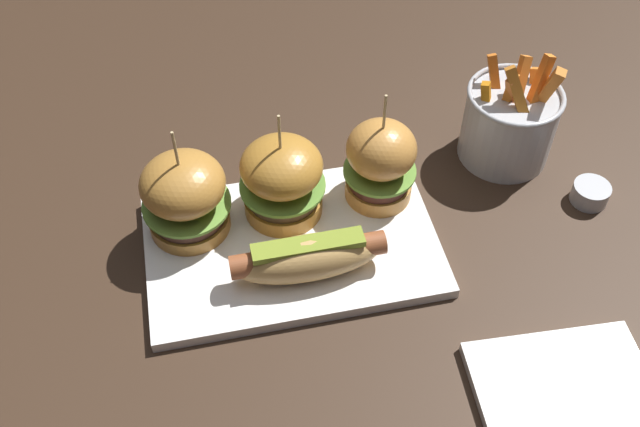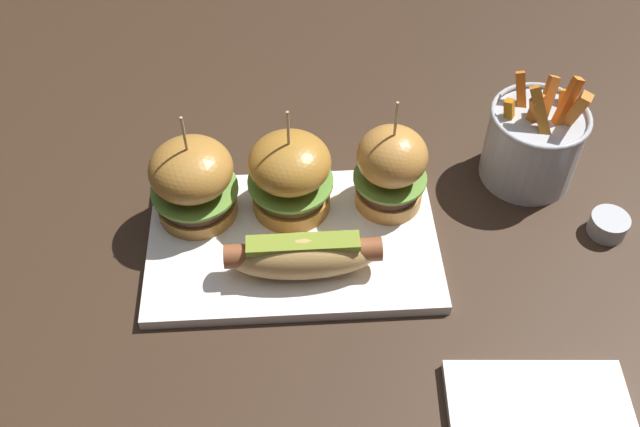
{
  "view_description": "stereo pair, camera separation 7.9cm",
  "coord_description": "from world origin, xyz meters",
  "px_view_note": "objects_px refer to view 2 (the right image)",
  "views": [
    {
      "loc": [
        -0.08,
        -0.51,
        0.65
      ],
      "look_at": [
        0.03,
        0.0,
        0.05
      ],
      "focal_mm": 40.99,
      "sensor_mm": 36.0,
      "label": 1
    },
    {
      "loc": [
        0.0,
        -0.52,
        0.65
      ],
      "look_at": [
        0.03,
        0.0,
        0.05
      ],
      "focal_mm": 40.99,
      "sensor_mm": 36.0,
      "label": 2
    }
  ],
  "objects_px": {
    "platter_main": "(291,242)",
    "slider_right": "(389,169)",
    "sauce_ramekin": "(607,226)",
    "slider_center": "(285,175)",
    "hot_dog": "(301,255)",
    "fries_bucket": "(532,143)",
    "slider_left": "(191,181)"
  },
  "relations": [
    {
      "from": "platter_main",
      "to": "slider_center",
      "type": "height_order",
      "value": "slider_center"
    },
    {
      "from": "hot_dog",
      "to": "fries_bucket",
      "type": "bearing_deg",
      "value": 27.19
    },
    {
      "from": "slider_left",
      "to": "slider_center",
      "type": "distance_m",
      "value": 0.11
    },
    {
      "from": "slider_center",
      "to": "sauce_ramekin",
      "type": "distance_m",
      "value": 0.37
    },
    {
      "from": "slider_right",
      "to": "slider_center",
      "type": "bearing_deg",
      "value": -179.97
    },
    {
      "from": "platter_main",
      "to": "slider_left",
      "type": "height_order",
      "value": "slider_left"
    },
    {
      "from": "platter_main",
      "to": "fries_bucket",
      "type": "relative_size",
      "value": 2.2
    },
    {
      "from": "slider_right",
      "to": "hot_dog",
      "type": "bearing_deg",
      "value": -137.01
    },
    {
      "from": "slider_left",
      "to": "slider_center",
      "type": "relative_size",
      "value": 1.0
    },
    {
      "from": "sauce_ramekin",
      "to": "hot_dog",
      "type": "bearing_deg",
      "value": -172.95
    },
    {
      "from": "platter_main",
      "to": "slider_right",
      "type": "bearing_deg",
      "value": 24.0
    },
    {
      "from": "slider_left",
      "to": "slider_center",
      "type": "bearing_deg",
      "value": 1.51
    },
    {
      "from": "platter_main",
      "to": "fries_bucket",
      "type": "xyz_separation_m",
      "value": [
        0.29,
        0.1,
        0.05
      ]
    },
    {
      "from": "slider_center",
      "to": "sauce_ramekin",
      "type": "relative_size",
      "value": 3.24
    },
    {
      "from": "slider_right",
      "to": "sauce_ramekin",
      "type": "height_order",
      "value": "slider_right"
    },
    {
      "from": "platter_main",
      "to": "slider_left",
      "type": "bearing_deg",
      "value": 156.27
    },
    {
      "from": "hot_dog",
      "to": "slider_left",
      "type": "distance_m",
      "value": 0.15
    },
    {
      "from": "slider_left",
      "to": "slider_right",
      "type": "xyz_separation_m",
      "value": [
        0.22,
        0.0,
        0.0
      ]
    },
    {
      "from": "platter_main",
      "to": "hot_dog",
      "type": "height_order",
      "value": "hot_dog"
    },
    {
      "from": "slider_left",
      "to": "fries_bucket",
      "type": "height_order",
      "value": "slider_left"
    },
    {
      "from": "hot_dog",
      "to": "slider_right",
      "type": "bearing_deg",
      "value": 42.99
    },
    {
      "from": "sauce_ramekin",
      "to": "slider_center",
      "type": "bearing_deg",
      "value": 171.82
    },
    {
      "from": "sauce_ramekin",
      "to": "slider_left",
      "type": "bearing_deg",
      "value": 173.96
    },
    {
      "from": "slider_left",
      "to": "hot_dog",
      "type": "bearing_deg",
      "value": -38.24
    },
    {
      "from": "hot_dog",
      "to": "sauce_ramekin",
      "type": "xyz_separation_m",
      "value": [
        0.35,
        0.04,
        -0.03
      ]
    },
    {
      "from": "hot_dog",
      "to": "slider_left",
      "type": "xyz_separation_m",
      "value": [
        -0.12,
        0.09,
        0.02
      ]
    },
    {
      "from": "hot_dog",
      "to": "fries_bucket",
      "type": "relative_size",
      "value": 1.13
    },
    {
      "from": "fries_bucket",
      "to": "sauce_ramekin",
      "type": "height_order",
      "value": "fries_bucket"
    },
    {
      "from": "platter_main",
      "to": "slider_left",
      "type": "relative_size",
      "value": 2.27
    },
    {
      "from": "hot_dog",
      "to": "slider_right",
      "type": "height_order",
      "value": "slider_right"
    },
    {
      "from": "slider_right",
      "to": "fries_bucket",
      "type": "distance_m",
      "value": 0.18
    },
    {
      "from": "slider_right",
      "to": "fries_bucket",
      "type": "height_order",
      "value": "slider_right"
    }
  ]
}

